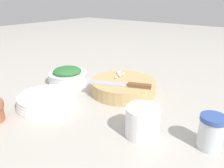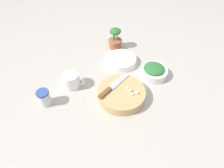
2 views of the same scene
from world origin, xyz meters
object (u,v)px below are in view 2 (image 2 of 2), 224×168
object	(u,v)px
cutting_board	(121,94)
potted_herb	(115,39)
chef_knife	(112,86)
herb_bowl	(154,71)
spice_jar	(44,98)
plate_stack	(121,60)
coffee_mug	(71,81)
garlic_cloves	(132,91)

from	to	relation	value
cutting_board	potted_herb	xyz separation A→B (m)	(0.20, 0.43, 0.04)
chef_knife	herb_bowl	distance (m)	0.29
chef_knife	spice_jar	bearing A→B (deg)	-128.99
herb_bowl	plate_stack	bearing A→B (deg)	120.09
cutting_board	chef_knife	size ratio (longest dim) A/B	1.10
coffee_mug	potted_herb	xyz separation A→B (m)	(0.40, 0.22, 0.02)
herb_bowl	cutting_board	bearing A→B (deg)	-167.16
potted_herb	spice_jar	bearing A→B (deg)	-153.76
chef_knife	coffee_mug	size ratio (longest dim) A/B	2.03
chef_knife	potted_herb	world-z (taller)	potted_herb
chef_knife	coffee_mug	distance (m)	0.24
cutting_board	potted_herb	bearing A→B (deg)	65.04
cutting_board	garlic_cloves	world-z (taller)	garlic_cloves
cutting_board	spice_jar	size ratio (longest dim) A/B	2.83
garlic_cloves	spice_jar	distance (m)	0.45
cutting_board	chef_knife	distance (m)	0.06
herb_bowl	potted_herb	distance (m)	0.37
herb_bowl	coffee_mug	xyz separation A→B (m)	(-0.46, 0.15, 0.01)
coffee_mug	herb_bowl	bearing A→B (deg)	-17.43
garlic_cloves	potted_herb	world-z (taller)	potted_herb
coffee_mug	cutting_board	bearing A→B (deg)	-44.86
potted_herb	plate_stack	bearing A→B (deg)	-106.95
herb_bowl	coffee_mug	world-z (taller)	coffee_mug
chef_knife	potted_herb	distance (m)	0.44
chef_knife	coffee_mug	world-z (taller)	coffee_mug
cutting_board	chef_knife	xyz separation A→B (m)	(-0.03, 0.05, 0.03)
garlic_cloves	coffee_mug	size ratio (longest dim) A/B	0.64
potted_herb	garlic_cloves	bearing A→B (deg)	-108.64
cutting_board	plate_stack	distance (m)	0.29
herb_bowl	spice_jar	xyz separation A→B (m)	(-0.62, 0.09, 0.01)
spice_jar	potted_herb	bearing A→B (deg)	26.24
cutting_board	garlic_cloves	distance (m)	0.06
chef_knife	plate_stack	size ratio (longest dim) A/B	1.11
herb_bowl	plate_stack	world-z (taller)	herb_bowl
spice_jar	coffee_mug	xyz separation A→B (m)	(0.16, 0.06, -0.00)
garlic_cloves	coffee_mug	bearing A→B (deg)	135.86
chef_knife	herb_bowl	size ratio (longest dim) A/B	1.36
plate_stack	cutting_board	bearing A→B (deg)	-119.98
plate_stack	potted_herb	distance (m)	0.19
cutting_board	herb_bowl	bearing A→B (deg)	12.84
cutting_board	garlic_cloves	size ratio (longest dim) A/B	3.50
cutting_board	coffee_mug	world-z (taller)	coffee_mug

